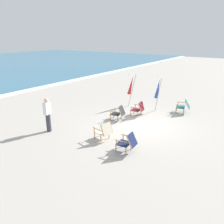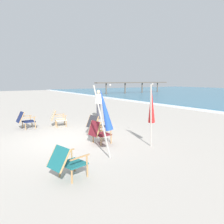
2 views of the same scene
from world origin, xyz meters
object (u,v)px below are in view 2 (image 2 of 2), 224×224
(umbrella_furled_red, at_px, (151,106))
(person_near_chairs, at_px, (98,104))
(beach_chair_front_left, at_px, (25,120))
(beach_chair_mid_center, at_px, (96,124))
(beach_chair_front_right, at_px, (99,132))
(beach_chair_back_left, at_px, (67,161))
(umbrella_furled_blue, at_px, (105,110))
(beach_chair_back_right, at_px, (57,118))

(umbrella_furled_red, xyz_separation_m, person_near_chairs, (-5.58, 1.16, -0.53))
(beach_chair_front_left, bearing_deg, beach_chair_mid_center, 39.67)
(beach_chair_front_right, relative_size, person_near_chairs, 0.50)
(beach_chair_mid_center, xyz_separation_m, beach_chair_back_left, (3.18, -2.46, -0.01))
(umbrella_furled_red, bearing_deg, beach_chair_mid_center, -163.97)
(beach_chair_front_right, xyz_separation_m, umbrella_furled_red, (1.24, 1.25, 0.93))
(beach_chair_front_right, relative_size, umbrella_furled_blue, 0.39)
(beach_chair_front_right, bearing_deg, beach_chair_back_right, -175.71)
(beach_chair_mid_center, xyz_separation_m, beach_chair_front_left, (-2.65, -2.20, -0.00))
(person_near_chairs, bearing_deg, umbrella_furled_red, -11.73)
(beach_chair_mid_center, xyz_separation_m, umbrella_furled_blue, (2.50, -1.07, 0.94))
(beach_chair_front_right, height_order, umbrella_furled_red, umbrella_furled_red)
(beach_chair_mid_center, distance_m, beach_chair_front_right, 1.31)
(umbrella_furled_blue, distance_m, person_near_chairs, 6.38)
(beach_chair_back_right, xyz_separation_m, beach_chair_back_left, (5.52, -1.64, -0.01))
(beach_chair_front_right, distance_m, person_near_chairs, 4.98)
(beach_chair_mid_center, relative_size, umbrella_furled_red, 0.39)
(beach_chair_back_right, distance_m, beach_chair_back_left, 5.76)
(beach_chair_mid_center, distance_m, person_near_chairs, 3.67)
(beach_chair_mid_center, height_order, beach_chair_front_right, beach_chair_front_right)
(beach_chair_mid_center, distance_m, umbrella_furled_blue, 2.88)
(beach_chair_front_left, relative_size, beach_chair_front_right, 0.97)
(beach_chair_front_left, xyz_separation_m, umbrella_furled_red, (5.09, 2.90, 0.94))
(beach_chair_back_left, bearing_deg, beach_chair_back_right, 163.45)
(beach_chair_front_right, bearing_deg, beach_chair_front_left, -156.78)
(beach_chair_back_left, xyz_separation_m, person_near_chairs, (-6.32, 4.31, 0.42))
(beach_chair_mid_center, distance_m, beach_chair_back_right, 2.48)
(umbrella_furled_red, relative_size, umbrella_furled_blue, 1.00)
(umbrella_furled_blue, bearing_deg, umbrella_furled_red, 92.06)
(beach_chair_front_left, height_order, beach_chair_front_right, beach_chair_front_right)
(beach_chair_mid_center, relative_size, umbrella_furled_blue, 0.39)
(beach_chair_back_left, relative_size, umbrella_furled_red, 0.43)
(beach_chair_back_right, bearing_deg, person_near_chairs, 106.78)
(beach_chair_front_left, bearing_deg, person_near_chairs, 96.88)
(umbrella_furled_red, relative_size, person_near_chairs, 1.28)
(beach_chair_front_left, distance_m, person_near_chairs, 4.11)
(umbrella_furled_blue, bearing_deg, beach_chair_front_left, -167.65)
(beach_chair_mid_center, xyz_separation_m, umbrella_furled_red, (2.43, 0.70, 0.94))
(beach_chair_back_right, height_order, beach_chair_back_left, beach_chair_back_right)
(beach_chair_front_left, xyz_separation_m, umbrella_furled_blue, (5.15, 1.13, 0.94))
(person_near_chairs, bearing_deg, beach_chair_back_left, -34.29)
(beach_chair_mid_center, xyz_separation_m, person_near_chairs, (-3.14, 1.86, 0.41))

